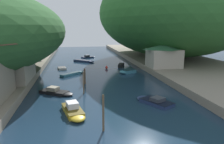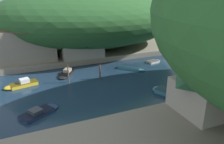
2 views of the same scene
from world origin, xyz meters
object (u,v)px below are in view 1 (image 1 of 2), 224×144
(boat_open_rowboat, at_px, (85,61))
(boat_far_right_bank, at_px, (74,111))
(boat_moored_right, at_px, (121,65))
(boat_mid_channel, at_px, (88,57))
(boathouse_shed, at_px, (6,68))
(boat_yellow_tender, at_px, (73,74))
(channel_buoy_near, at_px, (107,67))
(boat_small_dinghy, at_px, (62,68))
(boat_navy_launch, at_px, (57,92))
(boat_cabin_cruiser, at_px, (127,72))
(right_bank_cottage, at_px, (164,55))
(boat_white_cruiser, at_px, (153,101))

(boat_open_rowboat, bearing_deg, boat_far_right_bank, 35.27)
(boat_moored_right, bearing_deg, boat_mid_channel, 132.79)
(boathouse_shed, xyz_separation_m, boat_yellow_tender, (10.61, 7.90, -3.06))
(boat_mid_channel, xyz_separation_m, channel_buoy_near, (2.90, -19.81, 0.07))
(boat_small_dinghy, bearing_deg, boat_navy_launch, -100.01)
(boathouse_shed, height_order, boat_navy_launch, boathouse_shed)
(boat_mid_channel, bearing_deg, boat_yellow_tender, -39.77)
(boat_cabin_cruiser, bearing_deg, boathouse_shed, 81.22)
(boat_mid_channel, distance_m, boat_yellow_tender, 25.42)
(boat_navy_launch, bearing_deg, right_bank_cottage, 153.01)
(boat_small_dinghy, distance_m, boat_moored_right, 14.79)
(channel_buoy_near, bearing_deg, right_bank_cottage, -26.94)
(boat_moored_right, relative_size, channel_buoy_near, 4.79)
(boat_cabin_cruiser, relative_size, boat_white_cruiser, 0.72)
(boat_far_right_bank, relative_size, boat_navy_launch, 1.04)
(right_bank_cottage, bearing_deg, boat_navy_launch, -150.78)
(boathouse_shed, height_order, boat_moored_right, boathouse_shed)
(boat_cabin_cruiser, height_order, channel_buoy_near, channel_buoy_near)
(boat_far_right_bank, xyz_separation_m, boat_moored_right, (12.06, 29.59, -0.07))
(boat_navy_launch, bearing_deg, boat_mid_channel, -157.09)
(boat_white_cruiser, bearing_deg, boat_yellow_tender, 89.11)
(boat_small_dinghy, bearing_deg, boat_far_right_bank, -95.31)
(boat_cabin_cruiser, distance_m, channel_buoy_near, 6.62)
(boat_navy_launch, bearing_deg, boat_far_right_bank, 50.22)
(boat_far_right_bank, relative_size, boat_white_cruiser, 1.01)
(boat_mid_channel, bearing_deg, boat_navy_launch, -39.53)
(boathouse_shed, height_order, boat_cabin_cruiser, boathouse_shed)
(boat_far_right_bank, xyz_separation_m, channel_buoy_near, (7.77, 26.48, -0.05))
(boat_moored_right, xyz_separation_m, channel_buoy_near, (-4.29, -3.10, 0.02))
(boathouse_shed, xyz_separation_m, boat_far_right_bank, (10.65, -13.44, -2.90))
(boathouse_shed, height_order, boat_far_right_bank, boathouse_shed)
(boathouse_shed, xyz_separation_m, boat_moored_right, (22.71, 16.14, -2.97))
(right_bank_cottage, xyz_separation_m, boat_moored_right, (-7.41, 9.05, -3.42))
(right_bank_cottage, height_order, channel_buoy_near, right_bank_cottage)
(boat_mid_channel, height_order, boat_yellow_tender, boat_mid_channel)
(boat_far_right_bank, relative_size, boat_moored_right, 1.31)
(boathouse_shed, xyz_separation_m, boat_cabin_cruiser, (21.98, 7.46, -2.95))
(boathouse_shed, bearing_deg, boat_navy_launch, -32.17)
(boat_open_rowboat, height_order, boat_far_right_bank, boat_far_right_bank)
(boathouse_shed, bearing_deg, boat_far_right_bank, -51.60)
(right_bank_cottage, bearing_deg, boat_cabin_cruiser, 177.44)
(boat_yellow_tender, relative_size, channel_buoy_near, 5.64)
(boat_moored_right, bearing_deg, boat_open_rowboat, 156.59)
(boat_cabin_cruiser, distance_m, boat_navy_launch, 18.68)
(boat_small_dinghy, distance_m, boat_cabin_cruiser, 15.90)
(right_bank_cottage, height_order, boat_far_right_bank, right_bank_cottage)
(boat_cabin_cruiser, height_order, boat_mid_channel, boat_mid_channel)
(boat_far_right_bank, relative_size, boat_small_dinghy, 1.62)
(boat_navy_launch, xyz_separation_m, channel_buoy_near, (10.21, 18.21, 0.04))
(boat_yellow_tender, height_order, boat_navy_launch, boat_navy_launch)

